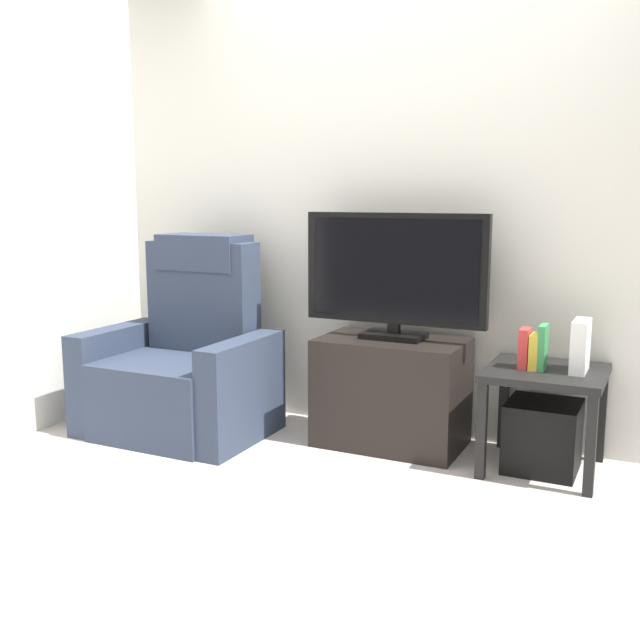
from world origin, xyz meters
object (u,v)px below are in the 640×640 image
at_px(side_table, 545,386).
at_px(tv_stand, 391,392).
at_px(book_middle, 535,352).
at_px(subwoofer_box, 543,436).
at_px(television, 395,273).
at_px(book_leftmost, 525,348).
at_px(book_rightmost, 543,347).
at_px(recliner_armchair, 184,364).
at_px(game_console, 580,346).

bearing_deg(side_table, tv_stand, 178.30).
bearing_deg(book_middle, subwoofer_box, 20.95).
distance_m(television, book_middle, 0.80).
height_order(tv_stand, side_table, tv_stand).
distance_m(television, side_table, 0.92).
bearing_deg(subwoofer_box, book_leftmost, -168.69).
height_order(tv_stand, book_rightmost, book_rightmost).
relative_size(recliner_armchair, subwoofer_box, 3.25).
xyz_separation_m(side_table, book_leftmost, (-0.10, -0.02, 0.17)).
bearing_deg(book_leftmost, subwoofer_box, 11.31).
bearing_deg(subwoofer_box, game_console, 3.95).
distance_m(subwoofer_box, book_middle, 0.42).
bearing_deg(book_rightmost, book_middle, 180.00).
relative_size(book_leftmost, book_rightmost, 0.89).
bearing_deg(recliner_armchair, side_table, 4.03).
distance_m(television, game_console, 0.97).
bearing_deg(book_rightmost, tv_stand, 176.76).
height_order(television, recliner_armchair, television).
relative_size(subwoofer_box, book_rightmost, 1.56).
distance_m(tv_stand, side_table, 0.79).
bearing_deg(recliner_armchair, book_leftmost, 3.78).
height_order(television, subwoofer_box, television).
distance_m(recliner_armchair, book_rightmost, 1.92).
xyz_separation_m(television, book_middle, (0.73, -0.06, -0.33)).
bearing_deg(recliner_armchair, subwoofer_box, 4.03).
height_order(tv_stand, game_console, game_console).
height_order(side_table, book_leftmost, book_leftmost).
relative_size(side_table, game_console, 2.22).
xyz_separation_m(tv_stand, recliner_armchair, (-1.13, -0.26, 0.09)).
relative_size(side_table, subwoofer_box, 1.62).
height_order(television, book_middle, television).
xyz_separation_m(television, subwoofer_box, (0.78, -0.04, -0.74)).
bearing_deg(recliner_armchair, game_console, 3.82).
bearing_deg(tv_stand, book_middle, -3.40).
height_order(book_middle, game_console, game_console).
xyz_separation_m(book_middle, game_console, (0.20, 0.03, 0.04)).
relative_size(tv_stand, book_leftmost, 3.95).
distance_m(side_table, game_console, 0.25).
bearing_deg(book_middle, book_leftmost, 180.00).
height_order(subwoofer_box, book_middle, book_middle).
height_order(tv_stand, book_leftmost, book_leftmost).
relative_size(recliner_armchair, side_table, 2.00).
xyz_separation_m(recliner_armchair, game_console, (2.05, 0.24, 0.24)).
height_order(book_leftmost, game_console, game_console).
relative_size(television, book_leftmost, 5.12).
bearing_deg(game_console, side_table, -176.05).
bearing_deg(side_table, book_middle, -159.05).
bearing_deg(television, subwoofer_box, -3.09).
distance_m(recliner_armchair, side_table, 1.92).
distance_m(recliner_armchair, book_leftmost, 1.83).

